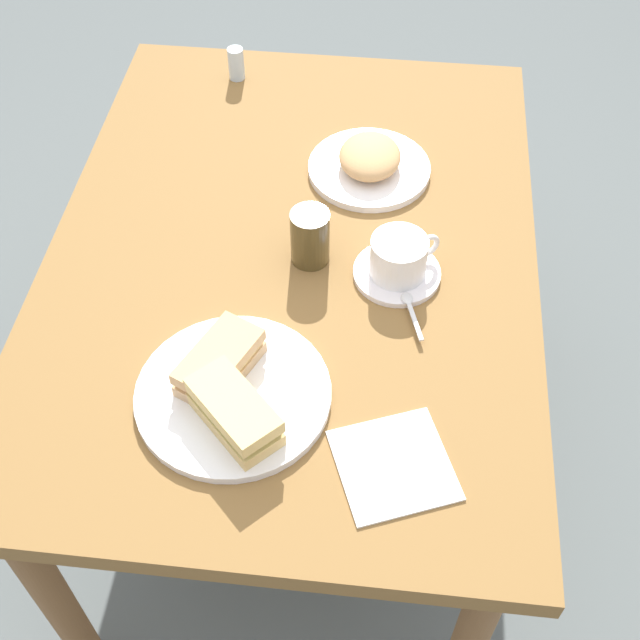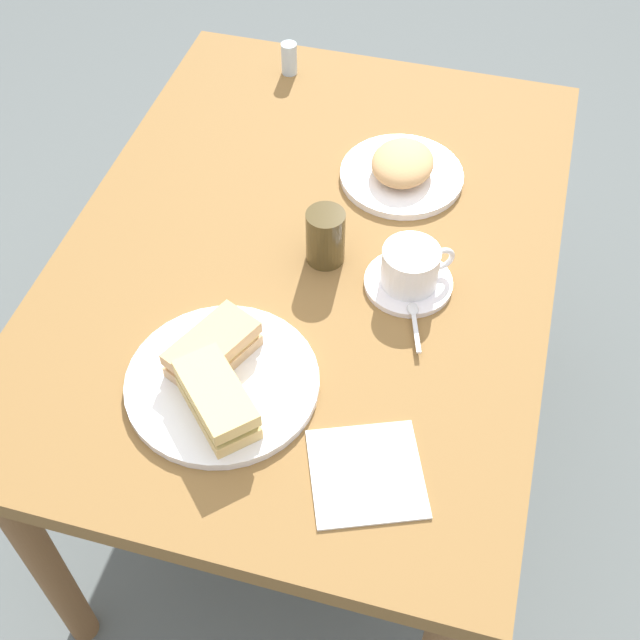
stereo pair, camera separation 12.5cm
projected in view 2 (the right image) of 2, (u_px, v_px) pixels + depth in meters
The scene contains 13 objects.
ground_plane at pixel (313, 457), 1.93m from camera, with size 6.00×6.00×0.00m, color #59605F.
dining_table at pixel (310, 279), 1.46m from camera, with size 1.14×0.81×0.70m.
sandwich_plate at pixel (222, 382), 1.20m from camera, with size 0.28×0.28×0.01m, color white.
sandwich_front at pixel (213, 349), 1.20m from camera, with size 0.15×0.12×0.05m.
sandwich_back at pixel (217, 399), 1.14m from camera, with size 0.15×0.15×0.06m.
coffee_saucer at pixel (408, 283), 1.33m from camera, with size 0.14×0.14×0.01m, color white.
coffee_cup at pixel (411, 265), 1.30m from camera, with size 0.09×0.11×0.07m.
spoon at pixel (414, 318), 1.27m from camera, with size 0.10×0.04×0.01m.
side_plate at pixel (401, 175), 1.49m from camera, with size 0.22×0.22×0.01m, color white.
side_food_pile at pixel (403, 163), 1.47m from camera, with size 0.13×0.11×0.04m, color tan.
napkin at pixel (366, 473), 1.11m from camera, with size 0.15×0.15×0.00m, color white.
salt_shaker at pixel (289, 58), 1.69m from camera, with size 0.03×0.03×0.07m, color silver.
drinking_glass at pixel (325, 237), 1.34m from camera, with size 0.06×0.06×0.10m, color #4B3C1E.
Camera 2 is at (0.95, 0.28, 1.69)m, focal length 46.52 mm.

